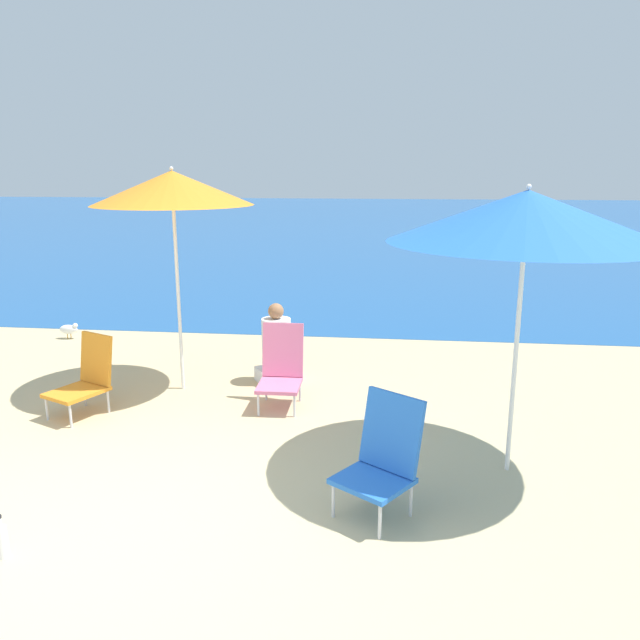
{
  "coord_description": "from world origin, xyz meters",
  "views": [
    {
      "loc": [
        1.89,
        -3.51,
        2.35
      ],
      "look_at": [
        1.25,
        1.95,
        1.0
      ],
      "focal_mm": 35.0,
      "sensor_mm": 36.0,
      "label": 1
    }
  ],
  "objects_px": {
    "seagull": "(69,329)",
    "water_bottle": "(1,541)",
    "beach_umbrella_blue": "(526,217)",
    "person_seated_near": "(277,350)",
    "beach_chair_orange": "(86,376)",
    "beach_chair_blue": "(383,455)",
    "beach_umbrella_orange": "(172,188)",
    "beach_chair_pink": "(281,367)"
  },
  "relations": [
    {
      "from": "beach_chair_pink",
      "to": "seagull",
      "type": "distance_m",
      "value": 4.0
    },
    {
      "from": "beach_chair_orange",
      "to": "beach_umbrella_orange",
      "type": "bearing_deg",
      "value": 72.48
    },
    {
      "from": "beach_chair_orange",
      "to": "seagull",
      "type": "xyz_separation_m",
      "value": [
        -1.55,
        2.55,
        -0.23
      ]
    },
    {
      "from": "beach_umbrella_orange",
      "to": "person_seated_near",
      "type": "bearing_deg",
      "value": 18.7
    },
    {
      "from": "beach_chair_blue",
      "to": "beach_chair_orange",
      "type": "bearing_deg",
      "value": -172.13
    },
    {
      "from": "beach_umbrella_orange",
      "to": "person_seated_near",
      "type": "distance_m",
      "value": 2.05
    },
    {
      "from": "seagull",
      "to": "water_bottle",
      "type": "bearing_deg",
      "value": -66.21
    },
    {
      "from": "person_seated_near",
      "to": "beach_chair_blue",
      "type": "bearing_deg",
      "value": -5.21
    },
    {
      "from": "water_bottle",
      "to": "beach_chair_pink",
      "type": "bearing_deg",
      "value": 65.32
    },
    {
      "from": "beach_chair_pink",
      "to": "water_bottle",
      "type": "relative_size",
      "value": 2.83
    },
    {
      "from": "beach_umbrella_blue",
      "to": "beach_chair_blue",
      "type": "relative_size",
      "value": 2.69
    },
    {
      "from": "beach_chair_orange",
      "to": "seagull",
      "type": "height_order",
      "value": "beach_chair_orange"
    },
    {
      "from": "person_seated_near",
      "to": "seagull",
      "type": "distance_m",
      "value": 3.55
    },
    {
      "from": "beach_umbrella_blue",
      "to": "person_seated_near",
      "type": "xyz_separation_m",
      "value": [
        -2.21,
        1.85,
        -1.63
      ]
    },
    {
      "from": "seagull",
      "to": "beach_chair_blue",
      "type": "bearing_deg",
      "value": -42.1
    },
    {
      "from": "beach_umbrella_blue",
      "to": "beach_chair_blue",
      "type": "distance_m",
      "value": 2.0
    },
    {
      "from": "beach_umbrella_orange",
      "to": "person_seated_near",
      "type": "relative_size",
      "value": 2.61
    },
    {
      "from": "beach_chair_pink",
      "to": "beach_chair_blue",
      "type": "bearing_deg",
      "value": -62.37
    },
    {
      "from": "beach_umbrella_orange",
      "to": "beach_chair_pink",
      "type": "distance_m",
      "value": 2.12
    },
    {
      "from": "beach_umbrella_orange",
      "to": "beach_chair_blue",
      "type": "xyz_separation_m",
      "value": [
        2.2,
        -2.25,
        -1.72
      ]
    },
    {
      "from": "beach_umbrella_orange",
      "to": "beach_chair_orange",
      "type": "distance_m",
      "value": 2.05
    },
    {
      "from": "water_bottle",
      "to": "seagull",
      "type": "distance_m",
      "value": 5.3
    },
    {
      "from": "beach_chair_blue",
      "to": "water_bottle",
      "type": "xyz_separation_m",
      "value": [
        -2.32,
        -0.82,
        -0.31
      ]
    },
    {
      "from": "beach_umbrella_orange",
      "to": "person_seated_near",
      "type": "xyz_separation_m",
      "value": [
        0.98,
        0.33,
        -1.77
      ]
    },
    {
      "from": "water_bottle",
      "to": "seagull",
      "type": "xyz_separation_m",
      "value": [
        -2.14,
        4.85,
        0.03
      ]
    },
    {
      "from": "beach_umbrella_blue",
      "to": "seagull",
      "type": "xyz_separation_m",
      "value": [
        -5.44,
        3.3,
        -1.86
      ]
    },
    {
      "from": "beach_chair_blue",
      "to": "beach_chair_orange",
      "type": "xyz_separation_m",
      "value": [
        -2.9,
        1.48,
        -0.05
      ]
    },
    {
      "from": "beach_chair_blue",
      "to": "beach_umbrella_blue",
      "type": "bearing_deg",
      "value": 71.2
    },
    {
      "from": "beach_chair_pink",
      "to": "seagull",
      "type": "relative_size",
      "value": 3.01
    },
    {
      "from": "beach_chair_blue",
      "to": "person_seated_near",
      "type": "xyz_separation_m",
      "value": [
        -1.22,
        2.58,
        -0.05
      ]
    },
    {
      "from": "beach_chair_orange",
      "to": "water_bottle",
      "type": "bearing_deg",
      "value": -51.02
    },
    {
      "from": "person_seated_near",
      "to": "beach_umbrella_blue",
      "type": "bearing_deg",
      "value": 19.34
    },
    {
      "from": "beach_chair_pink",
      "to": "beach_chair_orange",
      "type": "distance_m",
      "value": 1.9
    },
    {
      "from": "seagull",
      "to": "beach_umbrella_orange",
      "type": "bearing_deg",
      "value": -38.31
    },
    {
      "from": "water_bottle",
      "to": "beach_chair_orange",
      "type": "bearing_deg",
      "value": 104.22
    },
    {
      "from": "beach_umbrella_blue",
      "to": "water_bottle",
      "type": "distance_m",
      "value": 4.11
    },
    {
      "from": "beach_umbrella_blue",
      "to": "beach_umbrella_orange",
      "type": "relative_size",
      "value": 0.95
    },
    {
      "from": "beach_umbrella_orange",
      "to": "beach_chair_orange",
      "type": "relative_size",
      "value": 3.08
    },
    {
      "from": "beach_umbrella_blue",
      "to": "beach_chair_pink",
      "type": "distance_m",
      "value": 2.86
    },
    {
      "from": "person_seated_near",
      "to": "beach_chair_orange",
      "type": "bearing_deg",
      "value": -87.38
    },
    {
      "from": "water_bottle",
      "to": "seagull",
      "type": "height_order",
      "value": "water_bottle"
    },
    {
      "from": "beach_umbrella_blue",
      "to": "beach_chair_pink",
      "type": "xyz_separation_m",
      "value": [
        -2.04,
        1.21,
        -1.61
      ]
    }
  ]
}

